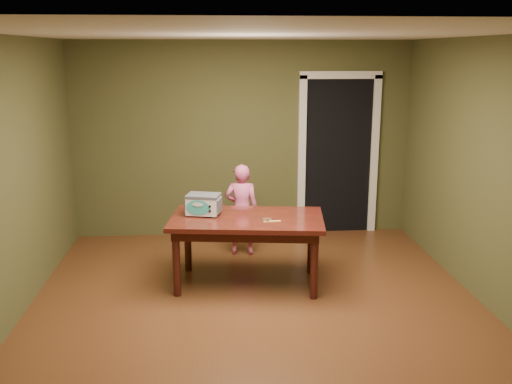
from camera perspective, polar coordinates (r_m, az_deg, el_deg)
floor at (r=5.63m, az=0.20°, el=-11.91°), size 5.00×5.00×0.00m
room_shell at (r=5.12m, az=0.22°, el=5.54°), size 4.52×5.02×2.61m
doorway at (r=8.14m, az=7.74°, el=3.89°), size 1.10×0.66×2.25m
dining_table at (r=6.05m, az=-0.90°, el=-3.44°), size 1.70×1.10×0.75m
toy_oven at (r=6.10m, az=-5.28°, el=-1.17°), size 0.41×0.32×0.22m
baking_pan at (r=5.89m, az=1.09°, el=-2.77°), size 0.10×0.10×0.02m
spatula at (r=5.86m, az=1.63°, el=-2.94°), size 0.18×0.03×0.01m
child at (r=6.97m, az=-1.44°, el=-1.78°), size 0.46×0.34×1.14m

